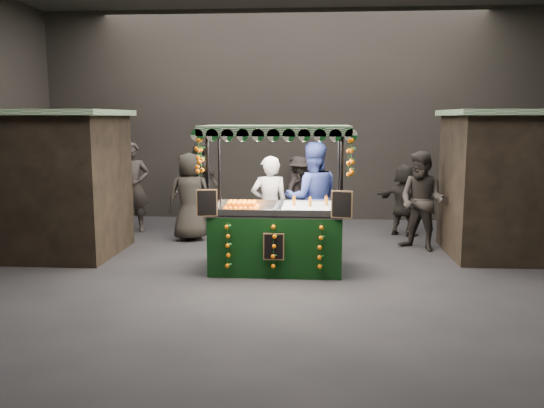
{
  "coord_description": "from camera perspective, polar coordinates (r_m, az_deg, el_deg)",
  "views": [
    {
      "loc": [
        0.58,
        -8.97,
        2.47
      ],
      "look_at": [
        -0.14,
        0.54,
        1.03
      ],
      "focal_mm": 38.01,
      "sensor_mm": 36.0,
      "label": 1
    }
  ],
  "objects": [
    {
      "name": "shopper_4",
      "position": [
        11.67,
        -8.14,
        0.71
      ],
      "size": [
        0.97,
        0.74,
        1.77
      ],
      "rotation": [
        0.0,
        0.0,
        3.36
      ],
      "color": "black",
      "rests_on": "ground"
    },
    {
      "name": "shopper_3",
      "position": [
        13.64,
        2.78,
        1.44
      ],
      "size": [
        0.99,
        1.15,
        1.54
      ],
      "rotation": [
        0.0,
        0.0,
        1.06
      ],
      "color": "#2A2322",
      "rests_on": "ground"
    },
    {
      "name": "shopper_6",
      "position": [
        13.68,
        2.23,
        1.48
      ],
      "size": [
        0.6,
        0.68,
        1.55
      ],
      "rotation": [
        0.0,
        0.0,
        -1.05
      ],
      "color": "#2A2422",
      "rests_on": "ground"
    },
    {
      "name": "shopper_1",
      "position": [
        11.06,
        14.61,
        0.29
      ],
      "size": [
        1.14,
        1.11,
        1.85
      ],
      "rotation": [
        0.0,
        0.0,
        -0.68
      ],
      "color": "#2A2522",
      "rests_on": "ground"
    },
    {
      "name": "shopper_2",
      "position": [
        12.84,
        -7.09,
        1.82
      ],
      "size": [
        1.18,
        1.07,
        1.94
      ],
      "rotation": [
        0.0,
        0.0,
        2.47
      ],
      "color": "#2E2925",
      "rests_on": "ground"
    },
    {
      "name": "shopper_7",
      "position": [
        13.11,
        -8.4,
        1.28
      ],
      "size": [
        1.01,
        1.0,
        1.64
      ],
      "rotation": [
        0.0,
        0.0,
        -0.76
      ],
      "color": "#2C2724",
      "rests_on": "ground"
    },
    {
      "name": "shopper_5",
      "position": [
        12.37,
        12.98,
        0.42
      ],
      "size": [
        1.4,
        1.18,
        1.51
      ],
      "rotation": [
        0.0,
        0.0,
        2.52
      ],
      "color": "black",
      "rests_on": "ground"
    },
    {
      "name": "vendor_blue",
      "position": [
        10.3,
        4.02,
        0.49
      ],
      "size": [
        1.09,
        0.91,
        2.04
      ],
      "rotation": [
        0.0,
        0.0,
        3.29
      ],
      "color": "navy",
      "rests_on": "ground"
    },
    {
      "name": "vendor_grey",
      "position": [
        10.17,
        -0.24,
        -0.28
      ],
      "size": [
        0.73,
        0.55,
        1.8
      ],
      "rotation": [
        0.0,
        0.0,
        3.34
      ],
      "color": "gray",
      "rests_on": "ground"
    },
    {
      "name": "neighbour_stall_left",
      "position": [
        11.21,
        -22.11,
        2.02
      ],
      "size": [
        3.0,
        2.2,
        2.6
      ],
      "color": "black",
      "rests_on": "ground"
    },
    {
      "name": "juice_stall",
      "position": [
        9.28,
        0.49,
        -2.24
      ],
      "size": [
        2.42,
        1.42,
        2.34
      ],
      "color": "black",
      "rests_on": "ground"
    },
    {
      "name": "ground",
      "position": [
        9.32,
        0.6,
        -6.76
      ],
      "size": [
        12.0,
        12.0,
        0.0
      ],
      "primitive_type": "plane",
      "color": "black",
      "rests_on": "ground"
    },
    {
      "name": "neighbour_stall_right",
      "position": [
        11.21,
        24.24,
        1.89
      ],
      "size": [
        3.0,
        2.2,
        2.6
      ],
      "color": "black",
      "rests_on": "ground"
    },
    {
      "name": "market_hall",
      "position": [
        9.04,
        0.64,
        14.4
      ],
      "size": [
        12.1,
        10.1,
        5.05
      ],
      "color": "black",
      "rests_on": "ground"
    },
    {
      "name": "shopper_0",
      "position": [
        12.78,
        -13.63,
        1.63
      ],
      "size": [
        0.82,
        0.67,
        1.94
      ],
      "rotation": [
        0.0,
        0.0,
        0.33
      ],
      "color": "#2B2623",
      "rests_on": "ground"
    }
  ]
}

